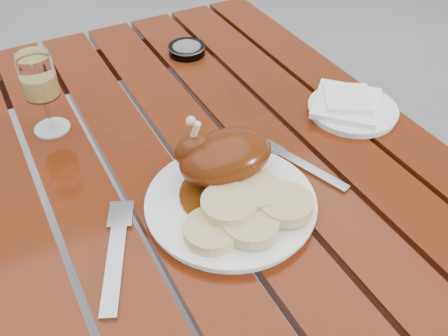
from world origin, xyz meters
The scene contains 10 objects.
table centered at (0.00, 0.00, 0.38)m, with size 0.80×1.20×0.75m, color #63200B.
dinner_plate centered at (-0.03, -0.12, 0.76)m, with size 0.27×0.27×0.02m, color white.
roast_duck centered at (-0.02, -0.06, 0.81)m, with size 0.17×0.16×0.12m.
bread_dumplings centered at (-0.03, -0.16, 0.79)m, with size 0.21×0.14×0.04m.
wine_glass centered at (-0.23, 0.23, 0.83)m, with size 0.07×0.07×0.16m, color #E1BD66.
side_plate centered at (0.31, 0.00, 0.76)m, with size 0.18×0.18×0.01m, color white.
napkin centered at (0.30, 0.01, 0.77)m, with size 0.13×0.12×0.01m, color white.
ashtray centered at (0.12, 0.37, 0.76)m, with size 0.09×0.09×0.02m, color #B2B7BC.
fork centered at (-0.23, -0.13, 0.75)m, with size 0.02×0.20×0.01m, color gray.
knife centered at (0.13, -0.08, 0.75)m, with size 0.02×0.19×0.01m, color gray.
Camera 1 is at (-0.30, -0.60, 1.33)m, focal length 40.00 mm.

